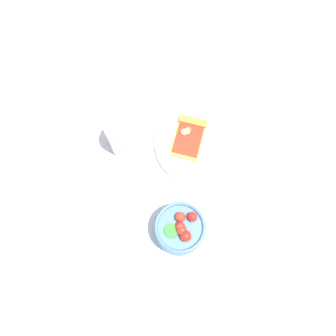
{
  "coord_description": "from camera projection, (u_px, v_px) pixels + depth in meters",
  "views": [
    {
      "loc": [
        0.35,
        0.07,
        0.85
      ],
      "look_at": [
        0.12,
        -0.09,
        0.03
      ],
      "focal_mm": 37.63,
      "sensor_mm": 36.0,
      "label": 1
    }
  ],
  "objects": [
    {
      "name": "salad_bowl",
      "position": [
        180.0,
        229.0,
        0.81
      ],
      "size": [
        0.12,
        0.12,
        0.08
      ],
      "color": "#4C7299",
      "rests_on": "ground_plane"
    },
    {
      "name": "ground_plane",
      "position": [
        221.0,
        153.0,
        0.91
      ],
      "size": [
        2.4,
        2.4,
        0.0
      ],
      "primitive_type": "plane",
      "color": "silver",
      "rests_on": "ground"
    },
    {
      "name": "plate",
      "position": [
        200.0,
        143.0,
        0.91
      ],
      "size": [
        0.24,
        0.24,
        0.01
      ],
      "primitive_type": "cylinder",
      "color": "silver",
      "rests_on": "ground_plane"
    },
    {
      "name": "pizza_slice_main",
      "position": [
        189.0,
        135.0,
        0.91
      ],
      "size": [
        0.13,
        0.11,
        0.02
      ],
      "color": "gold",
      "rests_on": "plate"
    },
    {
      "name": "soda_glass",
      "position": [
        123.0,
        136.0,
        0.87
      ],
      "size": [
        0.08,
        0.08,
        0.11
      ],
      "color": "silver",
      "rests_on": "ground_plane"
    }
  ]
}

